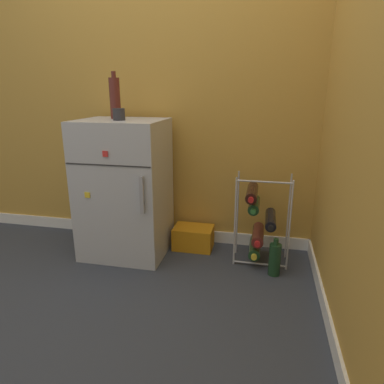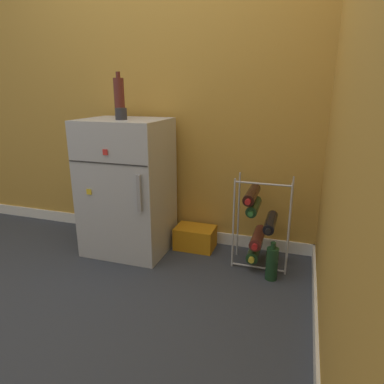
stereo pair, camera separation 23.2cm
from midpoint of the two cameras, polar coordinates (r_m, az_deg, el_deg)
ground_plane at (r=2.20m, az=-3.94°, el=-14.65°), size 14.00×14.00×0.00m
wall_back at (r=2.55m, az=1.74°, el=18.83°), size 6.95×0.07×2.50m
mini_fridge at (r=2.46m, az=-8.10°, el=0.79°), size 0.57×0.51×0.95m
wine_rack at (r=2.33m, az=13.73°, el=-5.21°), size 0.36×0.32×0.61m
soda_box at (r=2.58m, az=3.13°, el=-7.65°), size 0.29×0.20×0.17m
fridge_top_cup at (r=2.32m, az=-8.89°, el=12.74°), size 0.08×0.08×0.08m
fridge_top_bottle at (r=2.45m, az=-9.31°, el=15.25°), size 0.07×0.07×0.31m
loose_bottle_floor at (r=2.25m, az=16.13°, el=-11.39°), size 0.08×0.08×0.25m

